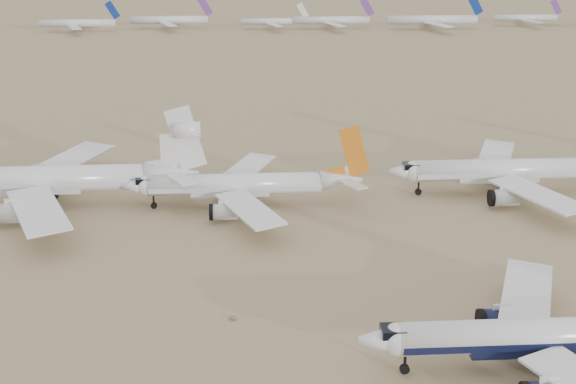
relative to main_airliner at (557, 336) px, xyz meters
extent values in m
plane|color=olive|center=(-13.10, 1.94, -5.01)|extent=(7000.00, 7000.00, 0.00)
cylinder|color=silver|center=(-2.33, 0.00, 0.22)|extent=(38.49, 4.55, 4.55)
cube|color=black|center=(-2.33, 0.00, -0.35)|extent=(37.72, 4.62, 1.02)
sphere|color=silver|center=(-21.58, 0.00, 0.22)|extent=(4.55, 4.55, 4.55)
cube|color=black|center=(-22.26, 0.00, 1.47)|extent=(3.18, 2.96, 1.14)
cube|color=silver|center=(0.64, 13.50, -0.57)|extent=(14.87, 23.43, 0.71)
cylinder|color=black|center=(-4.47, 9.46, -2.63)|extent=(5.35, 3.28, 3.28)
cylinder|color=black|center=(-20.44, 0.00, -4.33)|extent=(1.36, 0.57, 1.36)
cylinder|color=black|center=(-0.73, -3.18, -4.05)|extent=(1.91, 1.14, 1.91)
cylinder|color=black|center=(-0.73, 3.18, -4.05)|extent=(1.91, 1.14, 1.91)
cylinder|color=silver|center=(14.71, 69.35, 0.38)|extent=(38.59, 4.69, 4.69)
cube|color=silver|center=(14.71, 69.35, -0.20)|extent=(37.82, 4.76, 1.06)
sphere|color=silver|center=(-4.59, 69.35, 0.38)|extent=(4.69, 4.69, 4.69)
cube|color=black|center=(-5.29, 69.35, 1.67)|extent=(3.28, 3.05, 1.17)
cube|color=silver|center=(17.69, 55.75, -0.44)|extent=(14.90, 23.49, 0.73)
cylinder|color=silver|center=(12.57, 59.81, -2.55)|extent=(5.36, 3.38, 3.38)
cube|color=silver|center=(17.69, 82.96, -0.44)|extent=(14.90, 23.49, 0.73)
cylinder|color=silver|center=(12.57, 78.90, -2.55)|extent=(5.36, 3.38, 3.38)
cylinder|color=black|center=(-3.41, 69.35, -4.31)|extent=(1.41, 0.59, 1.41)
cylinder|color=black|center=(16.32, 66.07, -4.02)|extent=(1.97, 1.17, 1.97)
cylinder|color=black|center=(16.32, 72.64, -4.02)|extent=(1.97, 1.17, 1.97)
cylinder|color=silver|center=(-43.00, 64.66, 0.03)|extent=(35.83, 4.38, 4.38)
cube|color=silver|center=(-43.00, 64.66, -0.52)|extent=(35.11, 4.44, 0.99)
sphere|color=silver|center=(-60.92, 64.66, 0.03)|extent=(4.38, 4.38, 4.38)
cube|color=black|center=(-61.57, 64.66, 1.23)|extent=(3.07, 2.85, 1.09)
cone|color=silver|center=(-20.86, 64.66, 0.36)|extent=(8.96, 4.38, 4.38)
cube|color=silver|center=(-40.24, 52.02, -0.74)|extent=(13.84, 21.81, 0.68)
cube|color=silver|center=(-19.12, 60.52, 0.90)|extent=(5.69, 7.44, 0.26)
cylinder|color=silver|center=(-44.99, 55.78, -2.71)|extent=(4.98, 3.15, 3.15)
cube|color=silver|center=(-40.24, 77.30, -0.74)|extent=(13.84, 21.81, 0.68)
cube|color=silver|center=(-19.12, 68.80, 0.90)|extent=(5.69, 7.44, 0.26)
cylinder|color=silver|center=(-44.99, 73.54, -2.71)|extent=(4.98, 3.15, 3.15)
cube|color=#C46818|center=(-18.37, 64.66, 6.57)|extent=(6.79, 0.35, 11.19)
cylinder|color=black|center=(-59.82, 64.66, -4.35)|extent=(1.31, 0.55, 1.31)
cylinder|color=black|center=(-41.51, 61.60, -4.09)|extent=(1.84, 1.09, 1.84)
cylinder|color=black|center=(-41.51, 67.73, -4.09)|extent=(1.84, 1.09, 1.84)
cylinder|color=silver|center=(-83.49, 67.38, 1.13)|extent=(44.55, 5.33, 5.33)
cube|color=silver|center=(-83.49, 67.38, 0.46)|extent=(43.66, 5.41, 1.20)
cone|color=silver|center=(-55.95, 67.38, 1.53)|extent=(11.14, 5.33, 5.33)
cube|color=silver|center=(-80.05, 51.72, 0.19)|extent=(17.21, 27.11, 0.83)
cube|color=silver|center=(-53.79, 62.25, 2.19)|extent=(7.07, 9.25, 0.32)
cylinder|color=silver|center=(-85.96, 56.39, -2.21)|extent=(6.19, 3.84, 3.84)
cube|color=silver|center=(-80.05, 83.04, 0.19)|extent=(17.21, 27.11, 0.83)
cube|color=silver|center=(-53.79, 72.51, 2.19)|extent=(7.07, 9.25, 0.32)
cylinder|color=silver|center=(-85.96, 78.36, -2.21)|extent=(6.19, 3.84, 3.84)
cube|color=silver|center=(-52.86, 67.38, 9.22)|extent=(8.44, 0.43, 13.91)
cylinder|color=silver|center=(-52.55, 67.38, 10.94)|extent=(5.57, 3.46, 3.46)
cylinder|color=black|center=(-81.63, 63.64, -3.89)|extent=(2.24, 1.33, 2.24)
cylinder|color=black|center=(-81.63, 71.11, -3.89)|extent=(2.24, 1.33, 2.24)
cylinder|color=silver|center=(-120.26, 313.95, -0.77)|extent=(37.13, 3.67, 3.67)
cube|color=navy|center=(-102.79, 313.95, 5.43)|extent=(7.39, 0.37, 9.31)
cube|color=silver|center=(-120.26, 304.34, -1.32)|extent=(9.78, 17.09, 0.37)
cube|color=silver|center=(-120.26, 323.56, -1.32)|extent=(9.78, 17.09, 0.37)
cylinder|color=silver|center=(-75.99, 322.35, -0.68)|extent=(39.10, 3.86, 3.86)
cube|color=#653388|center=(-57.59, 322.35, 5.85)|extent=(7.79, 0.39, 9.81)
cube|color=silver|center=(-75.99, 312.23, -1.26)|extent=(10.30, 18.00, 0.39)
cube|color=silver|center=(-75.99, 332.47, -1.26)|extent=(10.30, 18.00, 0.39)
cylinder|color=silver|center=(-23.73, 316.29, -1.03)|extent=(32.03, 3.17, 3.17)
cube|color=silver|center=(-8.66, 316.29, 4.32)|extent=(6.38, 0.32, 8.03)
cube|color=silver|center=(-23.73, 308.00, -1.50)|extent=(8.44, 14.74, 0.32)
cube|color=silver|center=(-23.73, 324.58, -1.50)|extent=(8.44, 14.74, 0.32)
cylinder|color=silver|center=(5.79, 316.05, -0.70)|extent=(38.58, 3.81, 3.81)
cube|color=#653388|center=(23.95, 316.05, 5.74)|extent=(7.68, 0.38, 9.68)
cube|color=silver|center=(5.79, 306.06, -1.27)|extent=(10.16, 17.76, 0.38)
cube|color=silver|center=(5.79, 326.03, -1.27)|extent=(10.16, 17.76, 0.38)
cylinder|color=silver|center=(56.60, 311.70, -0.38)|extent=(45.17, 4.46, 4.46)
cube|color=navy|center=(77.86, 311.70, 7.17)|extent=(9.00, 0.45, 11.33)
cube|color=silver|center=(56.60, 300.00, -1.05)|extent=(11.90, 20.80, 0.45)
cube|color=silver|center=(56.60, 323.39, -1.05)|extent=(11.90, 20.80, 0.45)
cylinder|color=silver|center=(107.68, 320.81, -0.97)|extent=(33.24, 3.28, 3.28)
cube|color=#653388|center=(123.32, 320.81, 4.59)|extent=(6.62, 0.33, 8.34)
cube|color=silver|center=(107.68, 312.20, -1.46)|extent=(8.76, 15.30, 0.33)
cube|color=silver|center=(107.68, 329.41, -1.46)|extent=(8.76, 15.30, 0.33)
ellipsoid|color=brown|center=(-43.50, 16.34, -4.72)|extent=(0.98, 0.98, 0.54)
camera|label=1|loc=(-41.93, -91.78, 54.28)|focal=50.00mm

